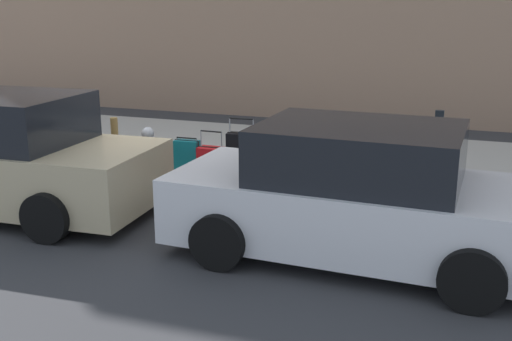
{
  "coord_description": "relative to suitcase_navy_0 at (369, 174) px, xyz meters",
  "views": [
    {
      "loc": [
        -4.87,
        8.16,
        2.84
      ],
      "look_at": [
        -2.04,
        0.24,
        0.56
      ],
      "focal_mm": 42.99,
      "sensor_mm": 36.0,
      "label": 1
    }
  ],
  "objects": [
    {
      "name": "bollard_post",
      "position": [
        4.15,
        0.2,
        0.16
      ],
      "size": [
        0.12,
        0.12,
        0.93
      ],
      "primitive_type": "cylinder",
      "color": "brown",
      "rests_on": "sidewalk_curb"
    },
    {
      "name": "suitcase_red_5",
      "position": [
        2.48,
        0.07,
        -0.04
      ],
      "size": [
        0.43,
        0.27,
        0.8
      ],
      "color": "red",
      "rests_on": "sidewalk_curb"
    },
    {
      "name": "ground_plane",
      "position": [
        3.53,
        0.52,
        -0.45
      ],
      "size": [
        40.0,
        40.0,
        0.0
      ],
      "primitive_type": "plane",
      "color": "#333335"
    },
    {
      "name": "sidewalk_curb",
      "position": [
        3.53,
        -1.98,
        -0.38
      ],
      "size": [
        18.0,
        5.0,
        0.14
      ],
      "primitive_type": "cube",
      "color": "#ADA89E",
      "rests_on": "ground_plane"
    },
    {
      "name": "suitcase_teal_6",
      "position": [
        2.95,
        -0.0,
        -0.01
      ],
      "size": [
        0.41,
        0.2,
        0.65
      ],
      "color": "#0F606B",
      "rests_on": "sidewalk_curb"
    },
    {
      "name": "parked_car_white_0",
      "position": [
        -0.19,
        2.01,
        0.28
      ],
      "size": [
        4.34,
        2.18,
        1.56
      ],
      "color": "silver",
      "rests_on": "ground_plane"
    },
    {
      "name": "suitcase_navy_0",
      "position": [
        0.0,
        0.0,
        0.0
      ],
      "size": [
        0.5,
        0.28,
        0.94
      ],
      "color": "navy",
      "rests_on": "sidewalk_curb"
    },
    {
      "name": "suitcase_olive_1",
      "position": [
        0.5,
        0.13,
        0.07
      ],
      "size": [
        0.42,
        0.26,
        0.97
      ],
      "color": "#59601E",
      "rests_on": "sidewalk_curb"
    },
    {
      "name": "suitcase_maroon_3",
      "position": [
        1.49,
        0.06,
        0.03
      ],
      "size": [
        0.49,
        0.26,
        0.74
      ],
      "color": "maroon",
      "rests_on": "sidewalk_curb"
    },
    {
      "name": "parking_meter",
      "position": [
        -0.91,
        -0.2,
        0.52
      ],
      "size": [
        0.12,
        0.09,
        1.27
      ],
      "color": "slate",
      "rests_on": "sidewalk_curb"
    },
    {
      "name": "fire_hydrant",
      "position": [
        3.62,
        0.05,
        0.1
      ],
      "size": [
        0.39,
        0.21,
        0.78
      ],
      "color": "#99999E",
      "rests_on": "sidewalk_curb"
    },
    {
      "name": "suitcase_black_4",
      "position": [
        2.0,
        0.0,
        0.08
      ],
      "size": [
        0.45,
        0.25,
        1.03
      ],
      "color": "black",
      "rests_on": "sidewalk_curb"
    },
    {
      "name": "suitcase_silver_2",
      "position": [
        0.97,
        0.08,
        0.04
      ],
      "size": [
        0.46,
        0.27,
        0.9
      ],
      "color": "#9EA0A8",
      "rests_on": "sidewalk_curb"
    }
  ]
}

